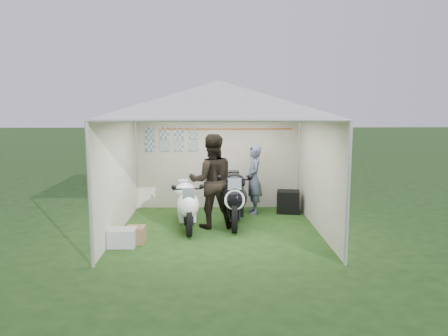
% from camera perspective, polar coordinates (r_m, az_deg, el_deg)
% --- Properties ---
extents(ground, '(80.00, 80.00, 0.00)m').
position_cam_1_polar(ground, '(8.98, -0.69, -8.11)').
color(ground, '#1F3F15').
rests_on(ground, ground).
extents(canopy_tent, '(5.66, 5.66, 3.00)m').
position_cam_1_polar(canopy_tent, '(8.64, -0.72, 8.55)').
color(canopy_tent, silver).
rests_on(canopy_tent, ground).
extents(motorcycle_white, '(0.60, 1.93, 0.95)m').
position_cam_1_polar(motorcycle_white, '(9.03, -4.95, -4.57)').
color(motorcycle_white, black).
rests_on(motorcycle_white, ground).
extents(motorcycle_black, '(0.54, 2.23, 1.10)m').
position_cam_1_polar(motorcycle_black, '(9.32, 1.34, -3.61)').
color(motorcycle_black, black).
rests_on(motorcycle_black, ground).
extents(paddock_stand, '(0.48, 0.31, 0.36)m').
position_cam_1_polar(paddock_stand, '(10.41, 1.26, -4.80)').
color(paddock_stand, blue).
rests_on(paddock_stand, ground).
extents(person_dark_jacket, '(1.01, 0.82, 1.95)m').
position_cam_1_polar(person_dark_jacket, '(8.99, -1.63, -1.72)').
color(person_dark_jacket, black).
rests_on(person_dark_jacket, ground).
extents(person_blue_jacket, '(0.42, 0.61, 1.60)m').
position_cam_1_polar(person_blue_jacket, '(10.18, 3.91, -1.53)').
color(person_blue_jacket, slate).
rests_on(person_blue_jacket, ground).
extents(equipment_box, '(0.59, 0.50, 0.52)m').
position_cam_1_polar(equipment_box, '(10.43, 8.38, -4.38)').
color(equipment_box, black).
rests_on(equipment_box, ground).
extents(crate_0, '(0.49, 0.38, 0.32)m').
position_cam_1_polar(crate_0, '(8.17, -13.15, -8.84)').
color(crate_0, '#B2B8BC').
rests_on(crate_0, ground).
extents(crate_1, '(0.35, 0.35, 0.31)m').
position_cam_1_polar(crate_1, '(8.31, -11.48, -8.54)').
color(crate_1, brown).
rests_on(crate_1, ground).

